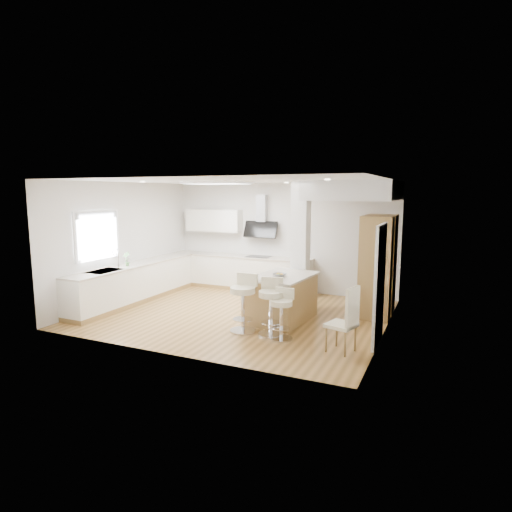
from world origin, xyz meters
The scene contains 18 objects.
ground centered at (0.00, 0.00, 0.00)m, with size 6.00×6.00×0.00m, color #A97A3E.
ceiling centered at (0.00, 0.00, 0.00)m, with size 6.00×5.00×0.02m, color white.
wall_back centered at (0.00, 2.50, 1.40)m, with size 6.00×0.04×2.80m, color silver.
wall_left centered at (-3.00, 0.00, 1.40)m, with size 0.04×5.00×2.80m, color silver.
wall_right centered at (3.00, 0.00, 1.40)m, with size 0.04×5.00×2.80m, color silver.
skylight centered at (-0.79, 0.60, 2.77)m, with size 4.10×2.10×0.06m.
window_left centered at (-2.96, -0.90, 1.69)m, with size 0.06×1.28×1.07m.
doorway_right centered at (2.97, -0.60, 1.00)m, with size 0.05×1.00×2.10m.
counter_left centered at (-2.70, 0.23, 0.46)m, with size 0.63×4.50×1.35m.
counter_back centered at (-0.91, 2.22, 0.70)m, with size 3.62×0.63×2.50m.
pillar centered at (1.05, 0.95, 1.40)m, with size 0.35×0.35×2.80m.
soffit centered at (2.10, 1.40, 2.60)m, with size 1.78×2.20×0.40m.
oven_column centered at (2.68, 1.23, 1.05)m, with size 0.63×1.21×2.10m.
peninsula centered at (1.01, -0.01, 0.47)m, with size 1.14×1.61×1.00m.
bar_stool_a centered at (0.60, -0.99, 0.61)m, with size 0.51×0.51×1.08m.
bar_stool_b centered at (1.14, -0.94, 0.58)m, with size 0.57×0.57×1.04m.
bar_stool_c centered at (1.40, -1.08, 0.51)m, with size 0.42×0.42×0.90m.
dining_chair centered at (2.58, -1.28, 0.59)m, with size 0.53×0.53×1.10m.
Camera 1 is at (3.96, -7.88, 2.57)m, focal length 30.00 mm.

